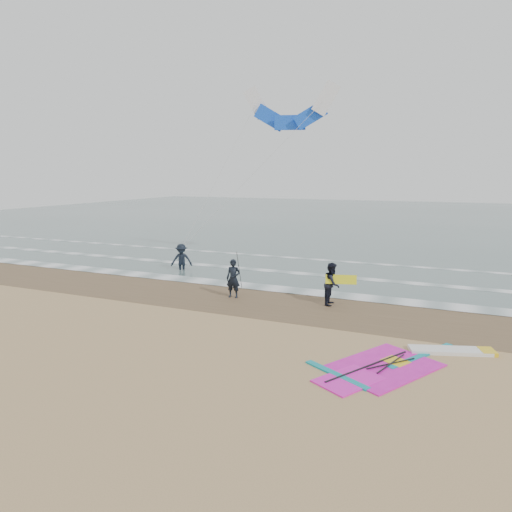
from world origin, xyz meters
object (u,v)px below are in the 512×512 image
at_px(surf_kite, 290,112).
at_px(person_walking, 332,284).
at_px(person_standing, 233,279).
at_px(windsurf_rig, 403,362).
at_px(person_wading, 181,254).

bearing_deg(surf_kite, person_walking, -59.15).
bearing_deg(person_standing, windsurf_rig, -38.27).
xyz_separation_m(person_walking, surf_kite, (-4.76, 7.97, 8.29)).
relative_size(person_standing, person_walking, 0.96).
bearing_deg(windsurf_rig, person_walking, 123.21).
relative_size(person_walking, person_wading, 0.96).
xyz_separation_m(person_walking, person_wading, (-9.80, 3.56, 0.04)).
relative_size(windsurf_rig, person_wading, 2.79).
relative_size(person_walking, surf_kite, 0.19).
distance_m(windsurf_rig, person_wading, 16.01).
xyz_separation_m(windsurf_rig, person_standing, (-7.88, 4.68, 0.85)).
bearing_deg(person_standing, person_walking, 0.79).
distance_m(windsurf_rig, surf_kite, 18.14).
distance_m(person_standing, person_wading, 6.85).
height_order(windsurf_rig, surf_kite, surf_kite).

